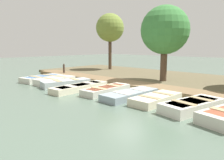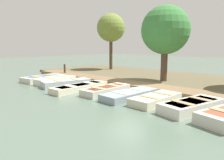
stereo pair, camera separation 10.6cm
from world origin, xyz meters
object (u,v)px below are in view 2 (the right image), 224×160
(rowboat_1, at_px, (56,80))
(rowboat_6, at_px, (156,99))
(rowboat_2, at_px, (66,83))
(rowboat_3, at_px, (80,87))
(park_tree_left, at_px, (165,30))
(park_tree_far_left, at_px, (111,28))
(rowboat_4, at_px, (106,90))
(rowboat_0, at_px, (43,78))
(rowboat_5, at_px, (130,95))
(rowboat_7, at_px, (192,106))
(mooring_post_near, at_px, (65,70))

(rowboat_1, bearing_deg, rowboat_6, 82.98)
(rowboat_2, xyz_separation_m, rowboat_3, (0.17, 1.60, -0.04))
(park_tree_left, bearing_deg, park_tree_far_left, -110.37)
(rowboat_1, distance_m, rowboat_4, 4.63)
(rowboat_0, xyz_separation_m, rowboat_6, (-0.40, 9.27, -0.01))
(rowboat_5, distance_m, park_tree_left, 5.77)
(rowboat_3, relative_size, rowboat_6, 1.33)
(rowboat_1, bearing_deg, park_tree_left, 123.01)
(rowboat_6, relative_size, park_tree_left, 0.54)
(rowboat_1, relative_size, rowboat_6, 1.06)
(rowboat_1, relative_size, rowboat_4, 0.96)
(rowboat_1, xyz_separation_m, park_tree_left, (-4.89, 5.30, 3.26))
(rowboat_2, bearing_deg, rowboat_6, 106.58)
(rowboat_2, relative_size, rowboat_7, 1.03)
(rowboat_2, xyz_separation_m, rowboat_4, (-0.34, 3.23, -0.03))
(rowboat_5, relative_size, park_tree_left, 0.63)
(rowboat_1, distance_m, rowboat_7, 9.31)
(rowboat_5, bearing_deg, rowboat_4, -86.91)
(rowboat_3, bearing_deg, rowboat_0, -95.41)
(rowboat_2, bearing_deg, rowboat_5, 106.58)
(rowboat_1, distance_m, rowboat_6, 7.64)
(rowboat_0, xyz_separation_m, rowboat_1, (-0.05, 1.64, 0.02))
(rowboat_1, height_order, park_tree_left, park_tree_left)
(rowboat_6, xyz_separation_m, park_tree_far_left, (-7.38, -9.98, 4.02))
(rowboat_6, relative_size, mooring_post_near, 2.68)
(park_tree_far_left, bearing_deg, rowboat_6, 53.53)
(rowboat_2, xyz_separation_m, park_tree_far_left, (-7.84, -3.75, 3.99))
(rowboat_4, height_order, park_tree_far_left, park_tree_far_left)
(mooring_post_near, xyz_separation_m, park_tree_left, (-2.28, 8.10, 2.96))
(rowboat_0, distance_m, rowboat_7, 10.96)
(rowboat_1, xyz_separation_m, rowboat_4, (-0.24, 4.62, -0.03))
(rowboat_2, height_order, rowboat_6, rowboat_2)
(rowboat_5, bearing_deg, rowboat_3, -78.43)
(rowboat_7, bearing_deg, rowboat_3, -73.05)
(rowboat_1, bearing_deg, mooring_post_near, -142.69)
(mooring_post_near, relative_size, park_tree_left, 0.20)
(rowboat_1, distance_m, mooring_post_near, 3.84)
(rowboat_1, distance_m, rowboat_2, 1.40)
(rowboat_0, relative_size, rowboat_6, 1.16)
(rowboat_0, bearing_deg, mooring_post_near, -166.21)
(rowboat_5, xyz_separation_m, rowboat_6, (-0.10, 1.39, 0.00))
(park_tree_left, bearing_deg, rowboat_0, -54.58)
(rowboat_5, bearing_deg, rowboat_0, -85.38)
(rowboat_2, distance_m, rowboat_5, 4.85)
(rowboat_7, bearing_deg, rowboat_6, -80.26)
(rowboat_5, bearing_deg, park_tree_far_left, -128.61)
(rowboat_3, xyz_separation_m, rowboat_4, (-0.50, 1.63, 0.01))
(rowboat_6, relative_size, park_tree_far_left, 0.49)
(park_tree_left, bearing_deg, rowboat_3, -24.08)
(rowboat_5, bearing_deg, rowboat_6, 96.66)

